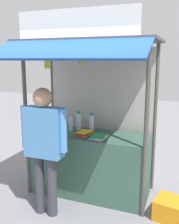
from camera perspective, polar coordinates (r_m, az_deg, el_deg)
ground_plane at (r=4.43m, az=0.00°, el=-17.11°), size 20.00×20.00×0.00m
stall_counter at (r=4.21m, az=0.00°, el=-11.26°), size 1.83×0.68×0.98m
stall_structure at (r=4.04m, az=0.73°, el=4.99°), size 2.03×1.59×2.74m
water_bottle_mid_left at (r=4.22m, az=0.41°, el=-2.31°), size 0.08×0.08×0.28m
water_bottle_front_right at (r=4.22m, az=-4.12°, el=-2.69°), size 0.06×0.06×0.23m
water_bottle_mid_right at (r=4.28m, az=-2.36°, el=-1.96°), size 0.09×0.09×0.31m
magazine_stack_rear_center at (r=4.06m, az=-7.61°, el=-4.58°), size 0.22×0.31×0.04m
magazine_stack_left at (r=3.81m, az=1.96°, el=-5.58°), size 0.21×0.29×0.04m
magazine_stack_back_left at (r=4.00m, az=-1.14°, el=-4.68°), size 0.21×0.29×0.05m
banana_bunch_inner_right at (r=3.45m, az=-1.87°, el=11.19°), size 0.10×0.09×0.22m
banana_bunch_rightmost at (r=3.68m, az=-9.21°, el=10.53°), size 0.10×0.09×0.27m
vendor_person at (r=3.52m, az=-9.91°, el=-6.17°), size 0.67×0.25×1.77m
plastic_crate at (r=3.91m, az=17.28°, el=-19.57°), size 0.45×0.45×0.27m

